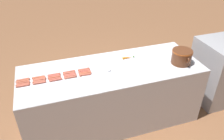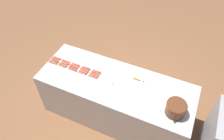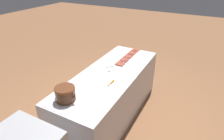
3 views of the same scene
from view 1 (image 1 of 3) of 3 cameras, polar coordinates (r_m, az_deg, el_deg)
The scene contains 31 objects.
ground_plane at distance 3.57m, azimuth -0.05°, elevation -11.90°, with size 20.00×20.00×0.00m, color brown.
griddle_counter at distance 3.27m, azimuth -0.05°, elevation -6.27°, with size 0.91×2.44×0.90m.
back_cabinet at distance 4.03m, azimuth 24.98°, elevation -0.38°, with size 0.72×0.61×1.03m, color #A0A0A4.
hot_dog_0 at distance 2.98m, azimuth -21.46°, elevation -2.25°, with size 0.03×0.16×0.02m.
hot_dog_1 at distance 2.96m, azimuth -18.05°, elevation -1.72°, with size 0.03×0.16×0.02m.
hot_dog_2 at distance 2.96m, azimuth -14.41°, elevation -1.08°, with size 0.03×0.16×0.02m.
hot_dog_3 at distance 2.97m, azimuth -10.78°, elevation -0.42°, with size 0.03×0.16×0.02m.
hot_dog_4 at distance 2.99m, azimuth -7.13°, elevation 0.21°, with size 0.03×0.16×0.02m.
hot_dog_5 at distance 2.95m, azimuth -21.62°, elevation -2.64°, with size 0.04×0.16×0.02m.
hot_dog_6 at distance 2.93m, azimuth -17.83°, elevation -2.04°, with size 0.04×0.16×0.02m.
hot_dog_7 at distance 2.93m, azimuth -14.38°, elevation -1.41°, with size 0.03×0.16×0.02m.
hot_dog_8 at distance 2.94m, azimuth -10.75°, elevation -0.77°, with size 0.03×0.16×0.02m.
hot_dog_9 at distance 2.96m, azimuth -7.00°, elevation -0.12°, with size 0.03×0.16×0.02m.
hot_dog_10 at distance 2.92m, azimuth -21.45°, elevation -2.98°, with size 0.03×0.16×0.02m.
hot_dog_11 at distance 2.91m, azimuth -17.82°, elevation -2.34°, with size 0.03×0.16×0.02m.
hot_dog_12 at distance 2.91m, azimuth -14.36°, elevation -1.74°, with size 0.03×0.16×0.02m.
hot_dog_13 at distance 2.91m, azimuth -10.57°, elevation -1.13°, with size 0.03×0.16×0.02m.
hot_dog_14 at distance 2.93m, azimuth -6.95°, elevation -0.46°, with size 0.04×0.16×0.02m.
hot_dog_15 at distance 2.89m, azimuth -21.58°, elevation -3.38°, with size 0.03×0.16×0.02m.
hot_dog_16 at distance 2.88m, azimuth -17.94°, elevation -2.75°, with size 0.03×0.16×0.02m.
hot_dog_17 at distance 2.88m, azimuth -14.20°, elevation -2.12°, with size 0.03×0.16×0.02m.
hot_dog_18 at distance 2.89m, azimuth -10.51°, elevation -1.44°, with size 0.03×0.16×0.02m.
hot_dog_19 at distance 2.91m, azimuth -6.77°, elevation -0.77°, with size 0.03×0.16×0.02m.
hot_dog_20 at distance 2.87m, azimuth -21.53°, elevation -3.67°, with size 0.03×0.16×0.02m.
hot_dog_21 at distance 2.85m, azimuth -17.83°, elevation -3.07°, with size 0.03×0.16×0.02m.
hot_dog_22 at distance 2.85m, azimuth -14.01°, elevation -2.43°, with size 0.03×0.16×0.02m.
hot_dog_23 at distance 2.86m, azimuth -10.40°, elevation -1.79°, with size 0.03×0.16×0.02m.
hot_dog_24 at distance 2.88m, azimuth -6.73°, elevation -1.14°, with size 0.04×0.16×0.02m.
bean_pot at distance 3.21m, azimuth 17.17°, elevation 3.41°, with size 0.34×0.28×0.20m.
serving_spoon at distance 2.92m, azimuth -1.22°, elevation -0.43°, with size 0.20×0.23×0.02m.
carrot at distance 3.24m, azimuth 4.19°, elevation 3.20°, with size 0.04×0.18×0.03m.
Camera 1 is at (2.41, -0.79, 2.52)m, focal length 36.29 mm.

